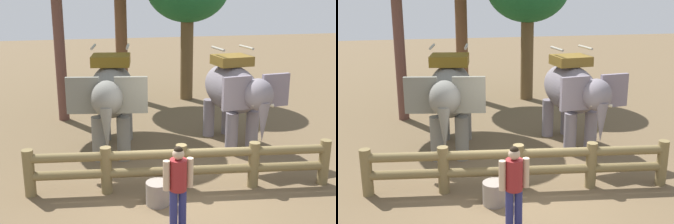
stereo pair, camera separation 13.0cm
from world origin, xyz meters
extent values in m
plane|color=brown|center=(0.00, 0.00, 0.00)|extent=(60.00, 60.00, 0.00)
cylinder|color=brown|center=(-3.22, 0.59, 0.53)|extent=(0.24, 0.24, 1.05)
cylinder|color=brown|center=(-1.61, 0.41, 0.53)|extent=(0.24, 0.24, 1.05)
cylinder|color=brown|center=(0.00, 0.22, 0.53)|extent=(0.24, 0.24, 1.05)
cylinder|color=brown|center=(1.61, 0.03, 0.53)|extent=(0.24, 0.24, 1.05)
cylinder|color=brown|center=(3.22, -0.16, 0.53)|extent=(0.24, 0.24, 1.05)
cylinder|color=brown|center=(0.00, 0.22, 0.45)|extent=(6.47, 0.95, 0.20)
cylinder|color=brown|center=(0.00, 0.22, 0.85)|extent=(6.47, 0.95, 0.20)
cylinder|color=slate|center=(-1.03, 2.23, 0.58)|extent=(0.35, 0.35, 1.16)
cylinder|color=slate|center=(-1.66, 2.33, 0.58)|extent=(0.35, 0.35, 1.16)
cylinder|color=slate|center=(-0.78, 3.77, 0.58)|extent=(0.35, 0.35, 1.16)
cylinder|color=slate|center=(-1.40, 3.87, 0.58)|extent=(0.35, 0.35, 1.16)
ellipsoid|color=slate|center=(-1.22, 3.05, 1.67)|extent=(1.57, 2.76, 1.35)
ellipsoid|color=slate|center=(-1.47, 1.53, 1.84)|extent=(0.87, 0.98, 0.83)
cube|color=slate|center=(-0.89, 1.54, 1.88)|extent=(0.78, 0.24, 0.87)
cube|color=slate|center=(-2.00, 1.73, 1.88)|extent=(0.78, 0.24, 0.87)
cone|color=slate|center=(-1.51, 1.23, 1.17)|extent=(0.31, 0.31, 1.06)
cube|color=brown|center=(-1.22, 3.05, 2.48)|extent=(1.11, 1.02, 0.27)
cylinder|color=#A59E8C|center=(-0.78, 2.98, 2.83)|extent=(0.19, 0.78, 0.07)
cylinder|color=#A59E8C|center=(-1.65, 3.12, 2.83)|extent=(0.19, 0.78, 0.07)
cylinder|color=slate|center=(2.46, 2.17, 0.56)|extent=(0.34, 0.34, 1.12)
cylinder|color=slate|center=(1.85, 2.10, 0.56)|extent=(0.34, 0.34, 1.12)
cylinder|color=slate|center=(2.28, 3.66, 0.56)|extent=(0.34, 0.34, 1.12)
cylinder|color=slate|center=(1.67, 3.59, 0.56)|extent=(0.34, 0.34, 1.12)
ellipsoid|color=slate|center=(2.06, 2.88, 1.61)|extent=(1.40, 2.63, 1.30)
ellipsoid|color=slate|center=(2.24, 1.40, 1.77)|extent=(0.80, 0.91, 0.80)
cube|color=slate|center=(2.76, 1.57, 1.82)|extent=(0.75, 0.20, 0.84)
cube|color=slate|center=(1.69, 1.44, 1.82)|extent=(0.75, 0.20, 0.84)
cone|color=slate|center=(2.27, 1.11, 1.13)|extent=(0.30, 0.30, 1.02)
cone|color=beige|center=(2.41, 1.21, 1.54)|extent=(0.35, 0.13, 0.14)
cone|color=beige|center=(2.11, 1.18, 1.54)|extent=(0.35, 0.13, 0.14)
cube|color=brown|center=(2.06, 2.88, 2.39)|extent=(1.04, 0.94, 0.26)
cylinder|color=#A59E8C|center=(2.49, 2.93, 2.72)|extent=(0.15, 0.76, 0.07)
cylinder|color=#A59E8C|center=(1.64, 2.83, 2.72)|extent=(0.15, 0.76, 0.07)
cylinder|color=navy|center=(-0.34, -1.30, 0.39)|extent=(0.15, 0.15, 0.77)
cylinder|color=navy|center=(-0.52, -1.32, 0.39)|extent=(0.15, 0.15, 0.77)
cylinder|color=maroon|center=(-0.43, -1.31, 1.07)|extent=(0.34, 0.34, 0.59)
cylinder|color=tan|center=(-0.21, -1.29, 1.08)|extent=(0.13, 0.13, 0.56)
cylinder|color=tan|center=(-0.65, -1.33, 1.08)|extent=(0.13, 0.13, 0.56)
sphere|color=tan|center=(-0.43, -1.31, 1.47)|extent=(0.21, 0.21, 0.21)
sphere|color=black|center=(-0.43, -1.31, 1.53)|extent=(0.17, 0.17, 0.17)
cylinder|color=brown|center=(-2.61, 6.18, 2.44)|extent=(0.35, 0.35, 4.88)
cylinder|color=brown|center=(2.14, 8.09, 1.74)|extent=(0.49, 0.49, 3.48)
cylinder|color=brown|center=(-0.32, 8.92, 2.52)|extent=(0.47, 0.47, 5.04)
cylinder|color=gray|center=(-0.63, -0.33, 0.24)|extent=(0.49, 0.49, 0.49)
camera|label=1|loc=(-2.10, -8.29, 4.32)|focal=46.38mm
camera|label=2|loc=(-1.98, -8.31, 4.32)|focal=46.38mm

